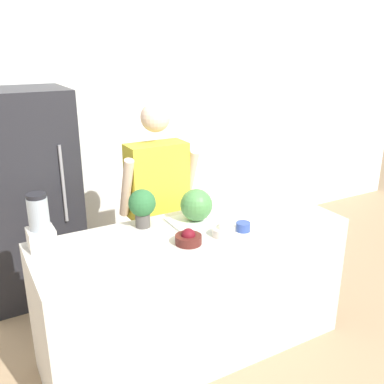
% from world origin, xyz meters
% --- Properties ---
extents(ground_plane, '(14.00, 14.00, 0.00)m').
position_xyz_m(ground_plane, '(0.00, 0.00, 0.00)').
color(ground_plane, tan).
extents(wall_back, '(8.00, 0.06, 2.60)m').
position_xyz_m(wall_back, '(0.00, 2.03, 1.30)').
color(wall_back, white).
rests_on(wall_back, ground_plane).
extents(counter_island, '(2.02, 0.70, 0.89)m').
position_xyz_m(counter_island, '(0.00, 0.35, 0.45)').
color(counter_island, beige).
rests_on(counter_island, ground_plane).
extents(refrigerator, '(0.78, 0.68, 1.71)m').
position_xyz_m(refrigerator, '(-0.82, 1.66, 0.85)').
color(refrigerator, '#232328').
rests_on(refrigerator, ground_plane).
extents(person, '(0.58, 0.26, 1.64)m').
position_xyz_m(person, '(0.02, 0.95, 0.83)').
color(person, gray).
rests_on(person, ground_plane).
extents(cutting_board, '(0.32, 0.26, 0.01)m').
position_xyz_m(cutting_board, '(0.06, 0.48, 0.90)').
color(cutting_board, white).
rests_on(cutting_board, counter_island).
extents(watermelon, '(0.21, 0.21, 0.21)m').
position_xyz_m(watermelon, '(0.08, 0.47, 1.02)').
color(watermelon, '#4C8C47').
rests_on(watermelon, cutting_board).
extents(bowl_cherries, '(0.16, 0.16, 0.10)m').
position_xyz_m(bowl_cherries, '(-0.13, 0.20, 0.93)').
color(bowl_cherries, '#511E19').
rests_on(bowl_cherries, counter_island).
extents(bowl_cream, '(0.14, 0.14, 0.09)m').
position_xyz_m(bowl_cream, '(0.12, 0.19, 0.93)').
color(bowl_cream, white).
rests_on(bowl_cream, counter_island).
extents(bowl_small_blue, '(0.09, 0.09, 0.06)m').
position_xyz_m(bowl_small_blue, '(0.27, 0.20, 0.92)').
color(bowl_small_blue, '#334C9E').
rests_on(bowl_small_blue, counter_island).
extents(blender, '(0.15, 0.15, 0.33)m').
position_xyz_m(blender, '(-0.90, 0.57, 1.04)').
color(blender, silver).
rests_on(blender, counter_island).
extents(potted_plant, '(0.18, 0.18, 0.25)m').
position_xyz_m(potted_plant, '(-0.26, 0.57, 1.04)').
color(potted_plant, '#514C47').
rests_on(potted_plant, counter_island).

